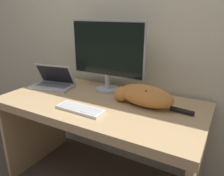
{
  "coord_description": "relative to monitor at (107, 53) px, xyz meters",
  "views": [
    {
      "loc": [
        0.81,
        -0.88,
        1.39
      ],
      "look_at": [
        0.12,
        0.35,
        0.9
      ],
      "focal_mm": 35.0,
      "sensor_mm": 36.0,
      "label": 1
    }
  ],
  "objects": [
    {
      "name": "wall_back",
      "position": [
        0.08,
        0.21,
        0.22
      ],
      "size": [
        6.4,
        0.06,
        2.6
      ],
      "color": "beige",
      "rests_on": "ground_plane"
    },
    {
      "name": "desk",
      "position": [
        0.08,
        -0.23,
        -0.47
      ],
      "size": [
        1.52,
        0.77,
        0.77
      ],
      "color": "tan",
      "rests_on": "ground_plane"
    },
    {
      "name": "monitor",
      "position": [
        0.0,
        0.0,
        0.0
      ],
      "size": [
        0.65,
        0.2,
        0.57
      ],
      "color": "#B2B2B7",
      "rests_on": "desk"
    },
    {
      "name": "laptop",
      "position": [
        -0.45,
        -0.16,
        -0.27
      ],
      "size": [
        0.38,
        0.26,
        0.2
      ],
      "rotation": [
        0.0,
        0.0,
        0.17
      ],
      "color": "#B7B7BC",
      "rests_on": "desk"
    },
    {
      "name": "external_keyboard",
      "position": [
        0.05,
        -0.44,
        -0.3
      ],
      "size": [
        0.34,
        0.12,
        0.02
      ],
      "rotation": [
        0.0,
        0.0,
        -0.02
      ],
      "color": "white",
      "rests_on": "desk"
    },
    {
      "name": "cat",
      "position": [
        0.38,
        -0.15,
        -0.24
      ],
      "size": [
        0.57,
        0.22,
        0.15
      ],
      "rotation": [
        0.0,
        0.0,
        -0.1
      ],
      "color": "#C67A38",
      "rests_on": "desk"
    }
  ]
}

